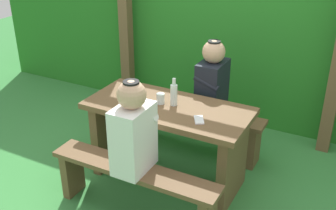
{
  "coord_description": "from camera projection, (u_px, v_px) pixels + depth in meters",
  "views": [
    {
      "loc": [
        1.45,
        -2.74,
        2.25
      ],
      "look_at": [
        0.0,
        0.0,
        0.74
      ],
      "focal_mm": 43.9,
      "sensor_mm": 36.0,
      "label": 1
    }
  ],
  "objects": [
    {
      "name": "ground_plane",
      "position": [
        168.0,
        177.0,
        3.77
      ],
      "size": [
        12.0,
        12.0,
        0.0
      ],
      "primitive_type": "plane",
      "color": "#3A863F"
    },
    {
      "name": "bench_far",
      "position": [
        195.0,
        121.0,
        4.08
      ],
      "size": [
        1.4,
        0.24,
        0.45
      ],
      "color": "brown",
      "rests_on": "ground_plane"
    },
    {
      "name": "picnic_table",
      "position": [
        168.0,
        130.0,
        3.55
      ],
      "size": [
        1.4,
        0.64,
        0.73
      ],
      "color": "brown",
      "rests_on": "ground_plane"
    },
    {
      "name": "pergola_post_left",
      "position": [
        125.0,
        13.0,
        4.7
      ],
      "size": [
        0.12,
        0.12,
        2.29
      ],
      "primitive_type": "cube",
      "color": "brown",
      "rests_on": "ground_plane"
    },
    {
      "name": "bench_near",
      "position": [
        134.0,
        182.0,
        3.18
      ],
      "size": [
        1.4,
        0.24,
        0.45
      ],
      "color": "brown",
      "rests_on": "ground_plane"
    },
    {
      "name": "cell_phone",
      "position": [
        199.0,
        120.0,
        3.21
      ],
      "size": [
        0.13,
        0.16,
        0.01
      ],
      "primitive_type": "cube",
      "rotation": [
        0.0,
        0.0,
        0.51
      ],
      "color": "silver",
      "rests_on": "picnic_table"
    },
    {
      "name": "person_white_shirt",
      "position": [
        133.0,
        130.0,
        2.97
      ],
      "size": [
        0.25,
        0.35,
        0.72
      ],
      "color": "white",
      "rests_on": "bench_near"
    },
    {
      "name": "hedge_backdrop",
      "position": [
        238.0,
        25.0,
        4.68
      ],
      "size": [
        6.4,
        0.75,
        2.04
      ],
      "primitive_type": "cube",
      "color": "#257522",
      "rests_on": "ground_plane"
    },
    {
      "name": "bottle_left",
      "position": [
        174.0,
        94.0,
        3.42
      ],
      "size": [
        0.06,
        0.06,
        0.24
      ],
      "color": "silver",
      "rests_on": "picnic_table"
    },
    {
      "name": "person_black_coat",
      "position": [
        212.0,
        81.0,
        3.81
      ],
      "size": [
        0.25,
        0.35,
        0.72
      ],
      "color": "black",
      "rests_on": "bench_far"
    },
    {
      "name": "drinking_glass",
      "position": [
        161.0,
        98.0,
        3.47
      ],
      "size": [
        0.07,
        0.07,
        0.09
      ],
      "primitive_type": "cylinder",
      "color": "silver",
      "rests_on": "picnic_table"
    }
  ]
}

